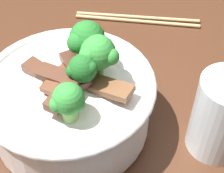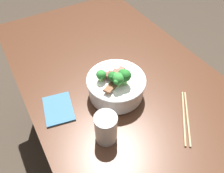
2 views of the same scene
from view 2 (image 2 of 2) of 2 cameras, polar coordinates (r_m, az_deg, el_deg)
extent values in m
plane|color=#3D3328|center=(1.59, 0.75, -16.56)|extent=(10.00, 10.00, 0.00)
cube|color=#472819|center=(0.99, 1.16, 2.21)|extent=(1.34, 0.79, 0.05)
cube|color=#472819|center=(1.74, -0.22, 9.09)|extent=(0.08, 0.08, 0.70)
cube|color=#472819|center=(1.60, -20.00, 1.48)|extent=(0.08, 0.08, 0.70)
cylinder|color=white|center=(0.89, 1.01, -1.85)|extent=(0.11, 0.11, 0.01)
cylinder|color=white|center=(0.86, 1.04, 0.01)|extent=(0.21, 0.21, 0.08)
torus|color=white|center=(0.83, 1.08, 1.82)|extent=(0.23, 0.23, 0.01)
ellipsoid|color=white|center=(0.84, 1.07, 1.12)|extent=(0.18, 0.18, 0.05)
cube|color=#563323|center=(0.84, 1.42, 3.33)|extent=(0.05, 0.08, 0.02)
cube|color=#563323|center=(0.82, 0.66, 3.19)|extent=(0.05, 0.05, 0.01)
cube|color=brown|center=(0.82, 1.16, 2.83)|extent=(0.07, 0.05, 0.01)
cube|color=#563323|center=(0.81, -1.72, 3.03)|extent=(0.05, 0.04, 0.01)
cube|color=brown|center=(0.78, -0.40, -0.23)|extent=(0.05, 0.06, 0.02)
cube|color=#4C2B1E|center=(0.80, 1.29, 2.31)|extent=(0.02, 0.06, 0.02)
cylinder|color=#7AB256|center=(0.82, -2.79, 2.01)|extent=(0.02, 0.02, 0.02)
sphere|color=green|center=(0.80, -2.84, 3.08)|extent=(0.04, 0.04, 0.04)
sphere|color=green|center=(0.81, -3.25, 3.53)|extent=(0.02, 0.02, 0.02)
sphere|color=green|center=(0.79, -3.23, 2.44)|extent=(0.02, 0.02, 0.02)
cylinder|color=#5B9947|center=(0.80, 3.28, 1.32)|extent=(0.02, 0.02, 0.03)
sphere|color=#237028|center=(0.78, 3.37, 2.86)|extent=(0.04, 0.04, 0.04)
sphere|color=#237028|center=(0.78, 2.59, 3.54)|extent=(0.03, 0.03, 0.03)
sphere|color=#237028|center=(0.77, 2.75, 2.41)|extent=(0.03, 0.03, 0.03)
cylinder|color=#6BA84C|center=(0.80, 0.16, 1.41)|extent=(0.01, 0.01, 0.03)
sphere|color=#1E6023|center=(0.78, 0.17, 2.62)|extent=(0.03, 0.03, 0.03)
sphere|color=#1E6023|center=(0.79, -0.11, 3.20)|extent=(0.02, 0.02, 0.02)
sphere|color=#1E6023|center=(0.77, -0.18, 2.40)|extent=(0.02, 0.02, 0.02)
cylinder|color=#7AB256|center=(0.79, 1.69, 0.56)|extent=(0.01, 0.01, 0.03)
sphere|color=green|center=(0.77, 1.74, 2.00)|extent=(0.04, 0.04, 0.04)
sphere|color=green|center=(0.77, 0.99, 2.73)|extent=(0.02, 0.02, 0.02)
sphere|color=green|center=(0.76, 1.11, 1.22)|extent=(0.02, 0.02, 0.02)
cylinder|color=white|center=(0.78, -1.48, -12.81)|extent=(0.07, 0.07, 0.00)
cylinder|color=white|center=(0.73, -1.57, -10.66)|extent=(0.07, 0.07, 0.12)
cylinder|color=olive|center=(0.75, -1.53, -11.55)|extent=(0.06, 0.06, 0.07)
cylinder|color=tan|center=(0.86, 18.83, -7.48)|extent=(0.19, 0.15, 0.01)
cylinder|color=tan|center=(0.86, 17.97, -7.43)|extent=(0.19, 0.16, 0.01)
cube|color=#386689|center=(0.87, -13.61, -5.57)|extent=(0.16, 0.13, 0.01)
camera|label=1|loc=(0.67, -27.52, 17.63)|focal=55.95mm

